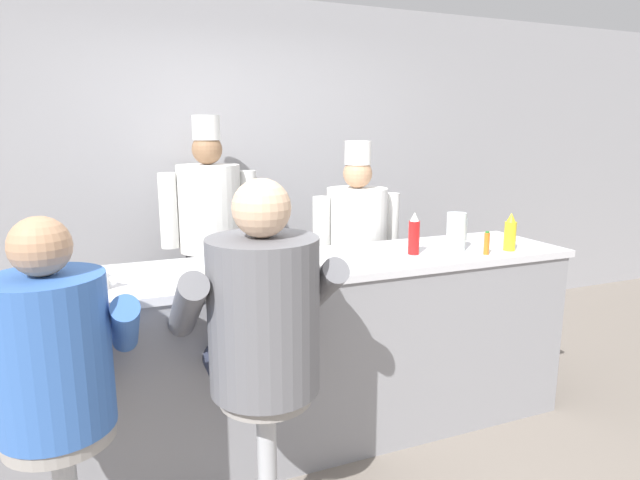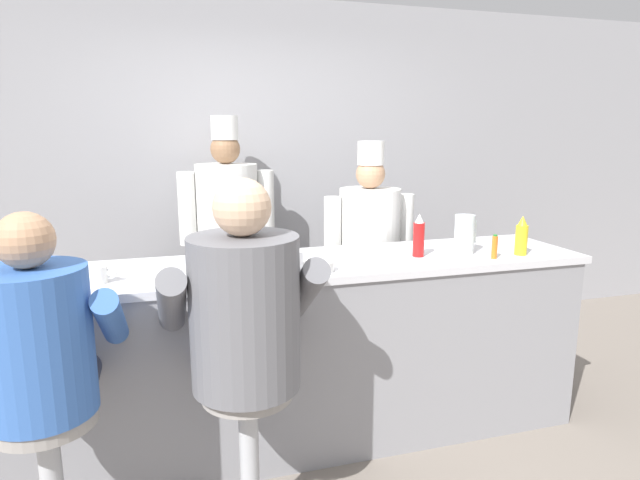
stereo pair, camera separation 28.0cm
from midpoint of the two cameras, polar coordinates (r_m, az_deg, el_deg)
The scene contains 16 objects.
ground_plane at distance 2.96m, azimuth -2.08°, elevation -23.44°, with size 20.00×20.00×0.00m, color slate.
wall_back at distance 4.33m, azimuth -11.33°, elevation 6.73°, with size 10.00×0.06×2.70m.
diner_counter at distance 2.99m, azimuth -4.45°, elevation -11.88°, with size 3.13×0.67×1.02m.
ketchup_bottle_red at distance 3.01m, azimuth 7.40°, elevation 0.54°, with size 0.06×0.06×0.24m.
mustard_bottle_yellow at distance 3.23m, azimuth 17.33°, elevation 0.69°, with size 0.07×0.07×0.22m.
hot_sauce_bottle_orange at distance 3.08m, azimuth 14.92°, elevation -0.37°, with size 0.03×0.03×0.13m.
water_pitcher_clear at distance 3.15m, azimuth 11.90°, elevation 0.87°, with size 0.13×0.11×0.22m.
breakfast_plate at distance 2.63m, azimuth -13.96°, elevation -3.49°, with size 0.26×0.26×0.05m.
cereal_bowl at distance 2.64m, azimuth -2.82°, elevation -2.83°, with size 0.16×0.16×0.05m.
coffee_mug_blue at distance 2.79m, azimuth -32.50°, elevation -3.59°, with size 0.13×0.09×0.08m.
coffee_mug_white at distance 2.58m, azimuth -25.41°, elevation -3.99°, with size 0.13×0.09×0.08m.
napkin_dispenser_chrome at distance 2.53m, azimuth -5.73°, elevation -2.70°, with size 0.11×0.07×0.12m.
diner_seated_blue at distance 2.17m, azimuth -29.97°, elevation -11.66°, with size 0.58×0.58×1.43m.
diner_seated_grey at distance 2.17m, azimuth -10.00°, elevation -8.86°, with size 0.66×0.65×1.53m.
cook_in_whites_near at distance 4.02m, azimuth -13.59°, elevation 1.12°, with size 0.71×0.45×1.81m.
cook_in_whites_far at distance 3.66m, azimuth 1.75°, elevation -1.09°, with size 0.64×0.41×1.63m.
Camera 1 is at (-0.96, -2.23, 1.70)m, focal length 30.00 mm.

